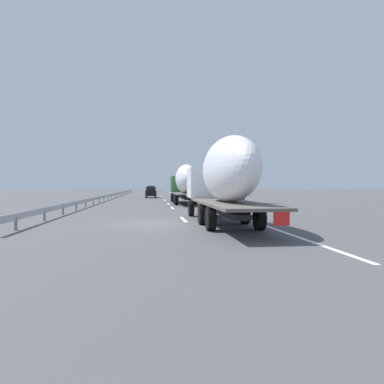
% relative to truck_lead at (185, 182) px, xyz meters
% --- Properties ---
extents(ground_plane, '(260.00, 260.00, 0.00)m').
position_rel_truck_lead_xyz_m(ground_plane, '(20.81, 3.60, -2.41)').
color(ground_plane, '#4C4C4F').
extents(lane_stripe_0, '(3.20, 0.20, 0.01)m').
position_rel_truck_lead_xyz_m(lane_stripe_0, '(-17.19, 1.80, -2.41)').
color(lane_stripe_0, white).
rests_on(lane_stripe_0, ground_plane).
extents(lane_stripe_1, '(3.20, 0.20, 0.01)m').
position_rel_truck_lead_xyz_m(lane_stripe_1, '(-6.76, 1.80, -2.41)').
color(lane_stripe_1, white).
rests_on(lane_stripe_1, ground_plane).
extents(lane_stripe_2, '(3.20, 0.20, 0.01)m').
position_rel_truck_lead_xyz_m(lane_stripe_2, '(0.07, 1.80, -2.41)').
color(lane_stripe_2, white).
rests_on(lane_stripe_2, ground_plane).
extents(lane_stripe_3, '(3.20, 0.20, 0.01)m').
position_rel_truck_lead_xyz_m(lane_stripe_3, '(9.68, 1.80, -2.41)').
color(lane_stripe_3, white).
rests_on(lane_stripe_3, ground_plane).
extents(lane_stripe_4, '(3.20, 0.20, 0.01)m').
position_rel_truck_lead_xyz_m(lane_stripe_4, '(26.24, 1.80, -2.41)').
color(lane_stripe_4, white).
rests_on(lane_stripe_4, ground_plane).
extents(lane_stripe_5, '(3.20, 0.20, 0.01)m').
position_rel_truck_lead_xyz_m(lane_stripe_5, '(35.32, 1.80, -2.41)').
color(lane_stripe_5, white).
rests_on(lane_stripe_5, ground_plane).
extents(lane_stripe_6, '(3.20, 0.20, 0.01)m').
position_rel_truck_lead_xyz_m(lane_stripe_6, '(36.82, 1.80, -2.41)').
color(lane_stripe_6, white).
rests_on(lane_stripe_6, ground_plane).
extents(lane_stripe_7, '(3.20, 0.20, 0.01)m').
position_rel_truck_lead_xyz_m(lane_stripe_7, '(56.88, 1.80, -2.41)').
color(lane_stripe_7, white).
rests_on(lane_stripe_7, ground_plane).
extents(edge_line_right, '(110.00, 0.20, 0.01)m').
position_rel_truck_lead_xyz_m(edge_line_right, '(25.81, -1.90, -2.41)').
color(edge_line_right, white).
rests_on(edge_line_right, ground_plane).
extents(truck_lead, '(13.26, 2.55, 4.20)m').
position_rel_truck_lead_xyz_m(truck_lead, '(0.00, 0.00, 0.00)').
color(truck_lead, '#387038').
rests_on(truck_lead, ground_plane).
extents(truck_trailing, '(13.46, 2.55, 4.28)m').
position_rel_truck_lead_xyz_m(truck_trailing, '(-19.90, 0.00, 0.04)').
color(truck_trailing, silver).
rests_on(truck_trailing, ground_plane).
extents(car_white_van, '(4.05, 1.83, 1.94)m').
position_rel_truck_lead_xyz_m(car_white_van, '(44.35, 3.66, -1.45)').
color(car_white_van, white).
rests_on(car_white_van, ground_plane).
extents(car_blue_sedan, '(4.69, 1.86, 1.87)m').
position_rel_truck_lead_xyz_m(car_blue_sedan, '(57.41, 3.57, -1.47)').
color(car_blue_sedan, '#28479E').
rests_on(car_blue_sedan, ground_plane).
extents(car_black_suv, '(4.16, 1.76, 1.77)m').
position_rel_truck_lead_xyz_m(car_black_suv, '(19.18, 3.69, -1.51)').
color(car_black_suv, black).
rests_on(car_black_suv, ground_plane).
extents(road_sign, '(0.10, 0.90, 3.44)m').
position_rel_truck_lead_xyz_m(road_sign, '(16.55, -3.10, -0.05)').
color(road_sign, gray).
rests_on(road_sign, ground_plane).
extents(tree_0, '(3.43, 3.43, 6.01)m').
position_rel_truck_lead_xyz_m(tree_0, '(49.90, -6.88, 1.37)').
color(tree_0, '#472D19').
rests_on(tree_0, ground_plane).
extents(tree_1, '(3.74, 3.74, 5.75)m').
position_rel_truck_lead_xyz_m(tree_1, '(59.47, -7.88, 1.17)').
color(tree_1, '#472D19').
rests_on(tree_1, ground_plane).
extents(tree_2, '(3.20, 3.20, 5.04)m').
position_rel_truck_lead_xyz_m(tree_2, '(69.74, -6.91, 0.81)').
color(tree_2, '#472D19').
rests_on(tree_2, ground_plane).
extents(tree_3, '(2.51, 2.51, 7.04)m').
position_rel_truck_lead_xyz_m(tree_3, '(1.22, -6.83, 1.89)').
color(tree_3, '#472D19').
rests_on(tree_3, ground_plane).
extents(tree_4, '(2.61, 2.61, 5.13)m').
position_rel_truck_lead_xyz_m(tree_4, '(44.54, -9.08, 0.75)').
color(tree_4, '#472D19').
rests_on(tree_4, ground_plane).
extents(guardrail_median, '(94.00, 0.10, 0.76)m').
position_rel_truck_lead_xyz_m(guardrail_median, '(23.81, 9.60, -1.83)').
color(guardrail_median, '#9EA0A5').
rests_on(guardrail_median, ground_plane).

